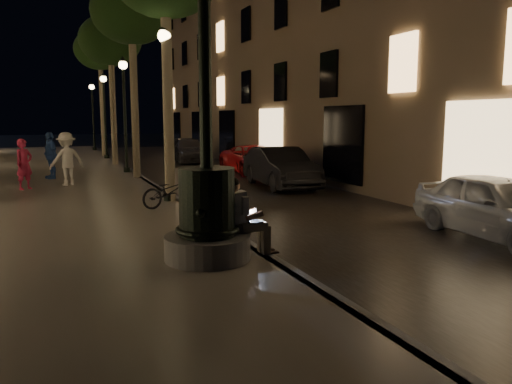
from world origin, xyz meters
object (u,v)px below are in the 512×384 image
lamp_curb_d (93,107)px  car_front (499,206)px  lamp_curb_a (166,90)px  pedestrian_blue (50,155)px  lamp_curb_c (104,104)px  tree_second (131,13)px  fountain_lamppost (207,198)px  seated_man_laptop (242,214)px  tree_far (100,51)px  pedestrian_white (67,159)px  lamp_curb_b (124,100)px  car_third (254,159)px  bicycle (170,191)px  tree_third (110,41)px  pedestrian_red (24,164)px  car_second (280,167)px  car_rear (188,150)px

lamp_curb_d → car_front: size_ratio=1.20×
lamp_curb_a → pedestrian_blue: lamp_curb_a is taller
lamp_curb_c → tree_second: bearing=-89.4°
fountain_lamppost → seated_man_laptop: (0.61, 0.00, -0.31)m
tree_far → pedestrian_white: (-2.56, -13.48, -5.33)m
seated_man_laptop → tree_far: tree_far is taller
lamp_curb_a → lamp_curb_d: bearing=90.0°
lamp_curb_c → car_front: (5.50, -22.19, -2.55)m
lamp_curb_d → car_front: 30.79m
seated_man_laptop → pedestrian_blue: bearing=102.7°
lamp_curb_b → car_third: lamp_curb_b is taller
bicycle → tree_third: bearing=-17.4°
pedestrian_red → lamp_curb_c: bearing=31.9°
lamp_curb_a → car_third: 9.40m
fountain_lamppost → tree_third: 18.68m
car_third → bicycle: bearing=-123.2°
seated_man_laptop → car_second: bearing=61.0°
lamp_curb_d → bicycle: lamp_curb_d is taller
lamp_curb_d → fountain_lamppost: bearing=-91.3°
pedestrian_blue → car_front: bearing=12.0°
pedestrian_blue → fountain_lamppost: bearing=-11.1°
seated_man_laptop → lamp_curb_a: bearing=89.2°
tree_second → lamp_curb_a: size_ratio=1.54×
pedestrian_red → pedestrian_blue: pedestrian_blue is taller
car_rear → lamp_curb_c: bearing=158.1°
lamp_curb_a → pedestrian_red: size_ratio=2.95×
lamp_curb_a → lamp_curb_b: bearing=90.0°
lamp_curb_a → tree_third: bearing=90.0°
tree_third → car_third: bearing=-41.3°
fountain_lamppost → seated_man_laptop: fountain_lamppost is taller
car_third → pedestrian_red: size_ratio=2.79×
pedestrian_blue → bicycle: pedestrian_blue is taller
lamp_curb_c → car_third: (5.50, -8.84, -2.60)m
lamp_curb_c → fountain_lamppost: bearing=-91.8°
lamp_curb_a → car_rear: (4.30, 14.12, -2.58)m
lamp_curb_c → lamp_curb_d: (0.00, 8.00, 0.00)m
tree_second → car_front: (5.40, -12.19, -5.65)m
car_rear → pedestrian_red: (-8.08, -10.13, 0.36)m
fountain_lamppost → pedestrian_red: fountain_lamppost is taller
tree_third → car_front: tree_third is taller
lamp_curb_d → lamp_curb_b: bearing=-90.0°
lamp_curb_b → lamp_curb_d: 16.00m
pedestrian_blue → lamp_curb_a: bearing=2.5°
tree_far → lamp_curb_a: size_ratio=1.56×
tree_far → pedestrian_white: size_ratio=4.15×
lamp_curb_a → lamp_curb_b: 8.00m
bicycle → pedestrian_red: bearing=19.2°
tree_far → pedestrian_blue: (-3.06, -11.21, -5.35)m
tree_third → bicycle: 14.13m
pedestrian_red → pedestrian_white: pedestrian_white is taller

